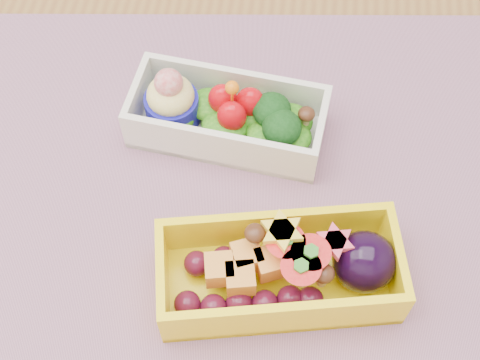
# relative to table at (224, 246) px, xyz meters

# --- Properties ---
(table) EXTENTS (1.20, 0.80, 0.75)m
(table) POSITION_rel_table_xyz_m (0.00, 0.00, 0.00)
(table) COLOR brown
(table) RESTS_ON ground
(placemat) EXTENTS (0.62, 0.50, 0.00)m
(placemat) POSITION_rel_table_xyz_m (0.01, -0.01, 0.10)
(placemat) COLOR #9F6E88
(placemat) RESTS_ON table
(bento_white) EXTENTS (0.17, 0.09, 0.07)m
(bento_white) POSITION_rel_table_xyz_m (-0.00, 0.06, 0.13)
(bento_white) COLOR silver
(bento_white) RESTS_ON placemat
(bento_yellow) EXTENTS (0.19, 0.11, 0.06)m
(bento_yellow) POSITION_rel_table_xyz_m (0.06, -0.07, 0.13)
(bento_yellow) COLOR yellow
(bento_yellow) RESTS_ON placemat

